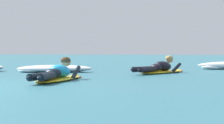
# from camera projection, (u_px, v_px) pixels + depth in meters

# --- Properties ---
(ground_plane) EXTENTS (120.00, 120.00, 0.00)m
(ground_plane) POSITION_uv_depth(u_px,v_px,m) (93.00, 67.00, 16.95)
(ground_plane) COLOR #2D6B7A
(surfer_near) EXTENTS (0.60, 2.71, 0.55)m
(surfer_near) POSITION_uv_depth(u_px,v_px,m) (58.00, 74.00, 9.18)
(surfer_near) COLOR yellow
(surfer_near) RESTS_ON ground
(surfer_far) EXTENTS (1.32, 2.45, 0.54)m
(surfer_far) POSITION_uv_depth(u_px,v_px,m) (160.00, 68.00, 12.33)
(surfer_far) COLOR yellow
(surfer_far) RESTS_ON ground
(whitewater_front) EXTENTS (2.34, 1.53, 0.21)m
(whitewater_front) POSITION_uv_depth(u_px,v_px,m) (55.00, 69.00, 12.92)
(whitewater_front) COLOR white
(whitewater_front) RESTS_ON ground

